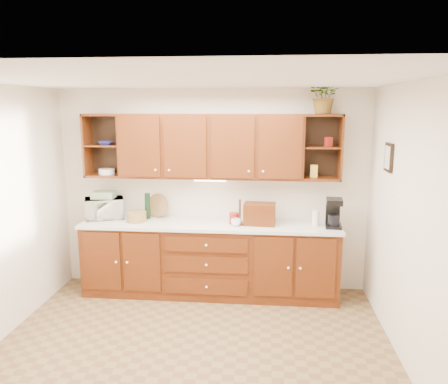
% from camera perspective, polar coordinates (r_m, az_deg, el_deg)
% --- Properties ---
extents(floor, '(4.00, 4.00, 0.00)m').
position_cam_1_polar(floor, '(4.55, -4.32, -20.42)').
color(floor, brown).
rests_on(floor, ground).
extents(ceiling, '(4.00, 4.00, 0.00)m').
position_cam_1_polar(ceiling, '(3.89, -4.88, 14.38)').
color(ceiling, white).
rests_on(ceiling, back_wall).
extents(back_wall, '(4.00, 0.00, 4.00)m').
position_cam_1_polar(back_wall, '(5.71, -1.53, 0.23)').
color(back_wall, '#F0E2CA').
rests_on(back_wall, floor).
extents(right_wall, '(0.00, 3.50, 3.50)m').
position_cam_1_polar(right_wall, '(4.18, 23.65, -4.76)').
color(right_wall, '#F0E2CA').
rests_on(right_wall, floor).
extents(base_cabinets, '(3.20, 0.60, 0.90)m').
position_cam_1_polar(base_cabinets, '(5.65, -1.87, -8.85)').
color(base_cabinets, '#3D1A06').
rests_on(base_cabinets, floor).
extents(countertop, '(3.24, 0.64, 0.04)m').
position_cam_1_polar(countertop, '(5.50, -1.91, -4.27)').
color(countertop, silver).
rests_on(countertop, base_cabinets).
extents(upper_cabinets, '(3.20, 0.33, 0.80)m').
position_cam_1_polar(upper_cabinets, '(5.47, -1.67, 6.02)').
color(upper_cabinets, '#3D1A06').
rests_on(upper_cabinets, back_wall).
extents(undercabinet_light, '(0.40, 0.05, 0.02)m').
position_cam_1_polar(undercabinet_light, '(5.47, -1.82, 1.55)').
color(undercabinet_light, white).
rests_on(undercabinet_light, upper_cabinets).
extents(framed_picture, '(0.03, 0.24, 0.30)m').
position_cam_1_polar(framed_picture, '(4.92, 20.73, 4.25)').
color(framed_picture, black).
rests_on(framed_picture, right_wall).
extents(wicker_basket, '(0.25, 0.25, 0.13)m').
position_cam_1_polar(wicker_basket, '(5.65, -11.32, -3.18)').
color(wicker_basket, olive).
rests_on(wicker_basket, countertop).
extents(microwave, '(0.57, 0.48, 0.27)m').
position_cam_1_polar(microwave, '(5.91, -15.35, -2.04)').
color(microwave, silver).
rests_on(microwave, countertop).
extents(towel_stack, '(0.28, 0.21, 0.08)m').
position_cam_1_polar(towel_stack, '(5.88, -15.43, -0.36)').
color(towel_stack, '#BDC45C').
rests_on(towel_stack, microwave).
extents(wine_bottle, '(0.08, 0.08, 0.34)m').
position_cam_1_polar(wine_bottle, '(5.76, -9.95, -1.80)').
color(wine_bottle, black).
rests_on(wine_bottle, countertop).
extents(woven_tray, '(0.32, 0.20, 0.31)m').
position_cam_1_polar(woven_tray, '(5.86, -8.63, -3.12)').
color(woven_tray, olive).
rests_on(woven_tray, countertop).
extents(bread_box, '(0.40, 0.26, 0.27)m').
position_cam_1_polar(bread_box, '(5.41, 4.67, -2.88)').
color(bread_box, '#3D1A06').
rests_on(bread_box, countertop).
extents(mug_tree, '(0.25, 0.27, 0.32)m').
position_cam_1_polar(mug_tree, '(5.41, 2.07, -3.77)').
color(mug_tree, '#3D1A06').
rests_on(mug_tree, countertop).
extents(canister_red, '(0.14, 0.14, 0.14)m').
position_cam_1_polar(canister_red, '(5.45, 1.30, -3.45)').
color(canister_red, maroon).
rests_on(canister_red, countertop).
extents(canister_white, '(0.11, 0.11, 0.19)m').
position_cam_1_polar(canister_white, '(5.45, 11.86, -3.39)').
color(canister_white, white).
rests_on(canister_white, countertop).
extents(canister_yellow, '(0.11, 0.11, 0.10)m').
position_cam_1_polar(canister_yellow, '(5.47, 3.52, -3.60)').
color(canister_yellow, yellow).
rests_on(canister_yellow, countertop).
extents(coffee_maker, '(0.21, 0.26, 0.35)m').
position_cam_1_polar(coffee_maker, '(5.45, 14.13, -2.70)').
color(coffee_maker, black).
rests_on(coffee_maker, countertop).
extents(bowl_stack, '(0.19, 0.19, 0.05)m').
position_cam_1_polar(bowl_stack, '(5.76, -15.17, 6.19)').
color(bowl_stack, navy).
rests_on(bowl_stack, upper_cabinets).
extents(plate_stack, '(0.26, 0.26, 0.07)m').
position_cam_1_polar(plate_stack, '(5.83, -15.07, 2.61)').
color(plate_stack, white).
rests_on(plate_stack, upper_cabinets).
extents(pantry_box_yellow, '(0.10, 0.08, 0.15)m').
position_cam_1_polar(pantry_box_yellow, '(5.49, 11.69, 2.69)').
color(pantry_box_yellow, yellow).
rests_on(pantry_box_yellow, upper_cabinets).
extents(pantry_box_red, '(0.10, 0.09, 0.12)m').
position_cam_1_polar(pantry_box_red, '(5.45, 13.49, 6.39)').
color(pantry_box_red, maroon).
rests_on(pantry_box_red, upper_cabinets).
extents(potted_plant, '(0.45, 0.41, 0.43)m').
position_cam_1_polar(potted_plant, '(5.39, 13.06, 12.18)').
color(potted_plant, '#999999').
rests_on(potted_plant, upper_cabinets).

